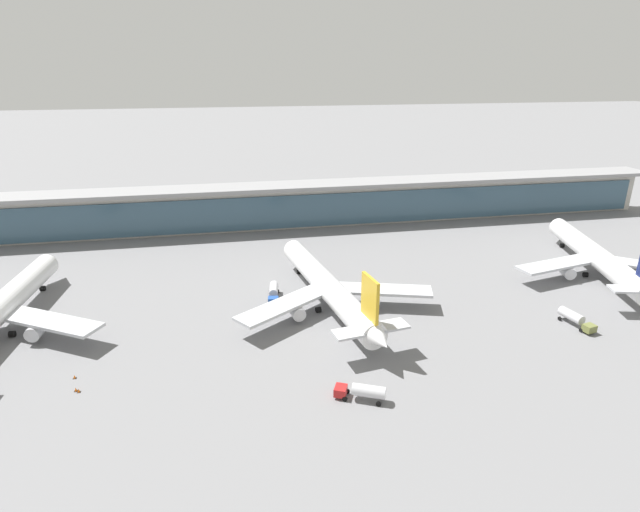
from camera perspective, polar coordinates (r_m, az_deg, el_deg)
The scene contains 10 objects.
ground_plane at distance 115.81m, azimuth 1.75°, elevation -6.64°, with size 1200.00×1200.00×0.00m, color slate.
airliner_centre_stand at distance 117.16m, azimuth 0.94°, elevation -3.52°, with size 46.38×60.92×16.26m.
airliner_right_stand at distance 154.01m, azimuth 28.59°, elevation -0.10°, with size 45.66×60.37×16.26m.
service_truck_mid_apron_red at distance 88.76m, azimuth 4.76°, elevation -14.83°, with size 8.75×5.66×2.95m.
service_truck_by_tail_blue at distance 123.60m, azimuth -5.20°, elevation -4.00°, with size 3.53×8.83×2.95m.
service_truck_at_far_stand_olive at distance 123.75m, azimuth 26.63°, elevation -6.25°, with size 4.05×8.88×2.95m.
terminal_building at distance 176.60m, azimuth -3.13°, elevation 5.80°, with size 267.94×12.80×15.20m.
safety_cone_charlie at distance 100.60m, azimuth -25.62°, elevation -13.31°, with size 0.62×0.62×0.70m.
safety_cone_delta at distance 104.28m, azimuth -25.74°, elevation -12.07°, with size 0.62×0.62×0.70m.
safety_cone_echo at distance 100.11m, azimuth -25.36°, elevation -13.44°, with size 0.62×0.62×0.70m.
Camera 1 is at (-23.00, -100.28, 53.18)m, focal length 28.63 mm.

